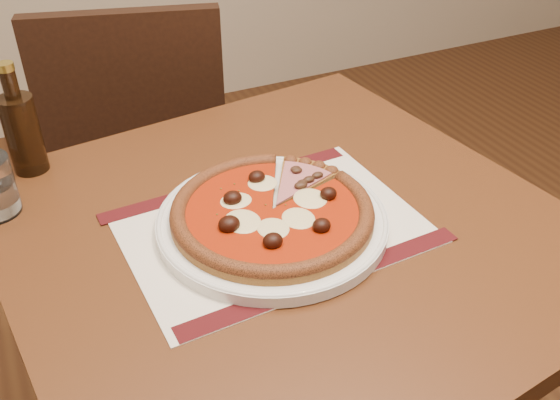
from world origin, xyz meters
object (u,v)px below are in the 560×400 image
(chair_far, at_px, (142,145))
(plate, at_px, (272,222))
(bottle, at_px, (22,130))
(table, at_px, (285,274))
(pizza, at_px, (272,211))

(chair_far, distance_m, plate, 0.78)
(chair_far, bearing_deg, bottle, 72.38)
(plate, bearing_deg, chair_far, 92.27)
(table, distance_m, bottle, 0.49)
(chair_far, bearing_deg, pizza, 107.55)
(table, relative_size, plate, 2.61)
(chair_far, height_order, plate, chair_far)
(bottle, bearing_deg, pizza, -47.14)
(chair_far, distance_m, pizza, 0.79)
(chair_far, xyz_separation_m, plate, (0.03, -0.74, 0.25))
(pizza, relative_size, bottle, 1.56)
(pizza, distance_m, bottle, 0.44)
(table, relative_size, pizza, 2.99)
(table, bearing_deg, bottle, 135.08)
(chair_far, relative_size, pizza, 2.99)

